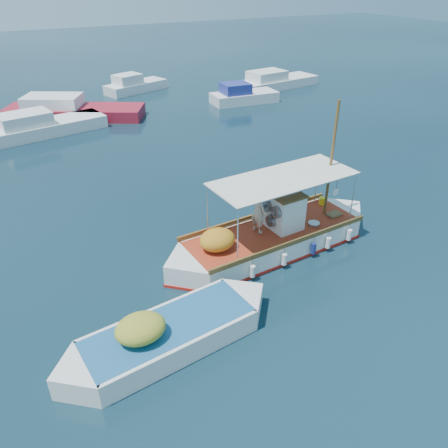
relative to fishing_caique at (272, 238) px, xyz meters
name	(u,v)px	position (x,y,z in m)	size (l,w,h in m)	color
ground	(260,251)	(-0.48, 0.05, -0.50)	(160.00, 160.00, 0.00)	black
fishing_caique	(272,238)	(0.00, 0.00, 0.00)	(9.18, 2.92, 5.61)	white
dinghy	(168,337)	(-5.41, -2.88, -0.15)	(6.72, 2.45, 1.65)	white
bg_boat_nw	(41,127)	(-5.86, 18.43, -0.01)	(8.00, 3.80, 1.80)	silver
bg_boat_n	(70,111)	(-3.45, 21.48, -0.01)	(9.97, 7.20, 1.80)	maroon
bg_boat_ne	(242,96)	(9.76, 19.28, -0.01)	(5.49, 2.61, 1.80)	silver
bg_boat_e	(275,82)	(14.93, 22.38, -0.01)	(8.35, 3.62, 1.80)	silver
bg_boat_far_n	(134,86)	(3.10, 26.84, -0.01)	(5.88, 3.66, 1.80)	silver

